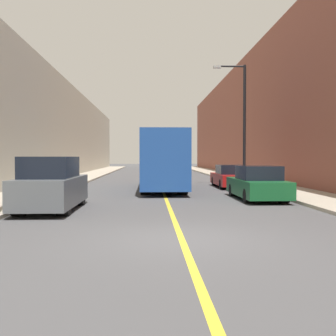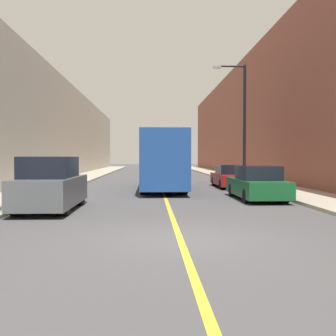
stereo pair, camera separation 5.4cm
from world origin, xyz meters
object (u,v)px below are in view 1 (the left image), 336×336
Objects in this scene: car_right_near at (257,184)px; street_lamp_right at (242,117)px; car_right_mid at (230,177)px; parked_suv_left at (51,186)px; bus at (162,160)px.

car_right_near is 0.59× the size of street_lamp_right.
car_right_near is at bearing -98.80° from street_lamp_right.
car_right_mid is (0.19, 7.05, -0.04)m from car_right_near.
car_right_near is 7.05m from car_right_mid.
street_lamp_right is at bearing 50.72° from parked_suv_left.
car_right_near is (8.51, 3.29, -0.21)m from parked_suv_left.
street_lamp_right reaches higher than bus.
street_lamp_right reaches higher than car_right_mid.
parked_suv_left is 0.97× the size of car_right_near.
street_lamp_right is (5.54, 3.00, 2.87)m from bus.
parked_suv_left is 13.52m from car_right_mid.
parked_suv_left reaches higher than car_right_near.
parked_suv_left is 9.13m from car_right_near.
street_lamp_right reaches higher than car_right_near.
street_lamp_right is (9.87, 12.07, 3.75)m from parked_suv_left.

